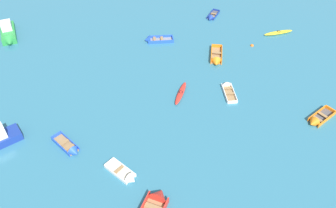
# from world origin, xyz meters

# --- Properties ---
(rowboat_red_back_row_center) EXTENTS (3.67, 4.46, 1.39)m
(rowboat_red_back_row_center) POSITION_xyz_m (-3.29, 13.18, 0.24)
(rowboat_red_back_row_center) COLOR #99754C
(rowboat_red_back_row_center) RESTS_ON ground_plane
(rowboat_orange_outer_left) EXTENTS (2.34, 3.91, 1.08)m
(rowboat_orange_outer_left) POSITION_xyz_m (6.69, 29.30, 0.21)
(rowboat_orange_outer_left) COLOR #99754C
(rowboat_orange_outer_left) RESTS_ON ground_plane
(rowboat_deep_blue_midfield_left) EXTENTS (2.51, 2.91, 0.86)m
(rowboat_deep_blue_midfield_left) POSITION_xyz_m (9.13, 38.53, 0.13)
(rowboat_deep_blue_midfield_left) COLOR #4C4C51
(rowboat_deep_blue_midfield_left) RESTS_ON ground_plane
(rowboat_white_near_left) EXTENTS (1.30, 3.19, 0.89)m
(rowboat_white_near_left) POSITION_xyz_m (6.21, 24.51, 0.14)
(rowboat_white_near_left) COLOR #99754C
(rowboat_white_near_left) RESTS_ON ground_plane
(rowboat_blue_center) EXTENTS (2.47, 3.05, 0.89)m
(rowboat_blue_center) POSITION_xyz_m (-8.91, 19.89, 0.16)
(rowboat_blue_center) COLOR #99754C
(rowboat_blue_center) RESTS_ON ground_plane
(motor_launch_green_far_back) EXTENTS (2.34, 5.28, 1.80)m
(motor_launch_green_far_back) POSITION_xyz_m (-15.88, 39.38, 0.50)
(motor_launch_green_far_back) COLOR #288C3D
(motor_launch_green_far_back) RESTS_ON ground_plane
(kayak_yellow_near_camera) EXTENTS (3.79, 0.83, 0.36)m
(kayak_yellow_near_camera) POSITION_xyz_m (15.82, 33.02, 0.17)
(kayak_yellow_near_camera) COLOR yellow
(kayak_yellow_near_camera) RESTS_ON ground_plane
(kayak_red_midfield_right) EXTENTS (2.18, 3.29, 0.33)m
(kayak_red_midfield_right) POSITION_xyz_m (1.54, 24.68, 0.16)
(kayak_red_midfield_right) COLOR red
(kayak_red_midfield_right) RESTS_ON ground_plane
(rowboat_orange_distant_center) EXTENTS (3.30, 2.33, 1.00)m
(rowboat_orange_distant_center) POSITION_xyz_m (12.35, 18.46, 0.18)
(rowboat_orange_distant_center) COLOR #4C4C51
(rowboat_orange_distant_center) RESTS_ON ground_plane
(rowboat_white_far_right) EXTENTS (2.48, 2.86, 0.94)m
(rowboat_white_far_right) POSITION_xyz_m (-4.77, 16.21, 0.14)
(rowboat_white_far_right) COLOR beige
(rowboat_white_far_right) RESTS_ON ground_plane
(rowboat_blue_foreground_center) EXTENTS (3.49, 1.59, 1.11)m
(rowboat_blue_foreground_center) POSITION_xyz_m (0.73, 34.70, 0.18)
(rowboat_blue_foreground_center) COLOR gray
(rowboat_blue_foreground_center) RESTS_ON ground_plane
(mooring_buoy_near_foreground) EXTENTS (0.40, 0.40, 0.40)m
(mooring_buoy_near_foreground) POSITION_xyz_m (11.68, 31.22, 0.00)
(mooring_buoy_near_foreground) COLOR orange
(mooring_buoy_near_foreground) RESTS_ON ground_plane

